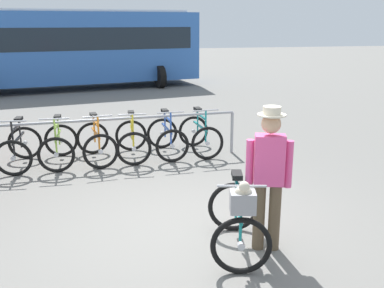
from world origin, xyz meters
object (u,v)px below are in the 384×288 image
object	(u,v)px
racked_bike_lime	(59,145)
racked_bike_blue	(167,138)
racked_bike_teal	(200,135)
featured_bicycle	(238,217)
bus_distant	(72,45)
person_with_featured_bike	(269,173)
racked_bike_yellow	(132,140)
racked_bike_black	(19,148)
racked_bike_orange	(96,143)

from	to	relation	value
racked_bike_lime	racked_bike_blue	distance (m)	2.10
racked_bike_teal	featured_bicycle	xyz separation A→B (m)	(-0.56, -4.17, 0.12)
racked_bike_blue	racked_bike_lime	bearing A→B (deg)	-176.47
racked_bike_teal	bus_distant	xyz separation A→B (m)	(-2.86, 9.99, 1.37)
person_with_featured_bike	bus_distant	bearing A→B (deg)	100.80
racked_bike_lime	racked_bike_blue	xyz separation A→B (m)	(2.10, 0.13, -0.00)
racked_bike_lime	featured_bicycle	size ratio (longest dim) A/B	0.88
racked_bike_yellow	featured_bicycle	xyz separation A→B (m)	(0.84, -4.08, 0.12)
racked_bike_lime	person_with_featured_bike	world-z (taller)	person_with_featured_bike
racked_bike_blue	featured_bicycle	size ratio (longest dim) A/B	0.90
featured_bicycle	person_with_featured_bike	xyz separation A→B (m)	(0.38, 0.09, 0.46)
racked_bike_teal	person_with_featured_bike	bearing A→B (deg)	-92.46
racked_bike_lime	person_with_featured_bike	size ratio (longest dim) A/B	0.64
racked_bike_black	featured_bicycle	distance (m)	4.92
racked_bike_black	person_with_featured_bike	xyz separation A→B (m)	(3.32, -3.86, 0.58)
racked_bike_orange	bus_distant	size ratio (longest dim) A/B	0.12
racked_bike_black	racked_bike_orange	bearing A→B (deg)	3.53
racked_bike_blue	racked_bike_teal	world-z (taller)	same
racked_bike_lime	racked_bike_teal	distance (m)	2.80
racked_bike_lime	racked_bike_blue	bearing A→B (deg)	3.53
person_with_featured_bike	racked_bike_teal	bearing A→B (deg)	87.54
racked_bike_black	featured_bicycle	world-z (taller)	featured_bicycle
racked_bike_orange	racked_bike_blue	distance (m)	1.40
racked_bike_lime	bus_distant	xyz separation A→B (m)	(-0.06, 10.16, 1.37)
racked_bike_blue	person_with_featured_bike	size ratio (longest dim) A/B	0.66
racked_bike_lime	racked_bike_orange	distance (m)	0.70
bus_distant	person_with_featured_bike	bearing A→B (deg)	-79.20
racked_bike_orange	person_with_featured_bike	distance (m)	4.43
racked_bike_black	racked_bike_teal	distance (m)	3.50
racked_bike_lime	featured_bicycle	world-z (taller)	featured_bicycle
racked_bike_black	racked_bike_teal	xyz separation A→B (m)	(3.49, 0.22, 0.00)
racked_bike_black	racked_bike_blue	bearing A→B (deg)	3.53
racked_bike_lime	bus_distant	size ratio (longest dim) A/B	0.11
racked_bike_teal	featured_bicycle	distance (m)	4.20
racked_bike_black	racked_bike_teal	bearing A→B (deg)	3.53
racked_bike_black	bus_distant	xyz separation A→B (m)	(0.64, 10.20, 1.37)
racked_bike_blue	featured_bicycle	world-z (taller)	featured_bicycle
person_with_featured_bike	bus_distant	xyz separation A→B (m)	(-2.68, 14.06, 0.79)
racked_bike_black	racked_bike_yellow	size ratio (longest dim) A/B	1.02
bus_distant	racked_bike_teal	bearing A→B (deg)	-74.04
racked_bike_blue	racked_bike_teal	size ratio (longest dim) A/B	0.99
racked_bike_orange	racked_bike_yellow	world-z (taller)	same
person_with_featured_bike	bus_distant	world-z (taller)	bus_distant
person_with_featured_bike	bus_distant	distance (m)	14.34
racked_bike_black	featured_bicycle	xyz separation A→B (m)	(2.94, -3.95, 0.12)
racked_bike_lime	racked_bike_orange	world-z (taller)	same
racked_bike_teal	racked_bike_orange	bearing A→B (deg)	-176.47
racked_bike_yellow	racked_bike_blue	xyz separation A→B (m)	(0.70, 0.04, -0.00)
racked_bike_orange	racked_bike_teal	world-z (taller)	same
racked_bike_black	racked_bike_yellow	world-z (taller)	same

